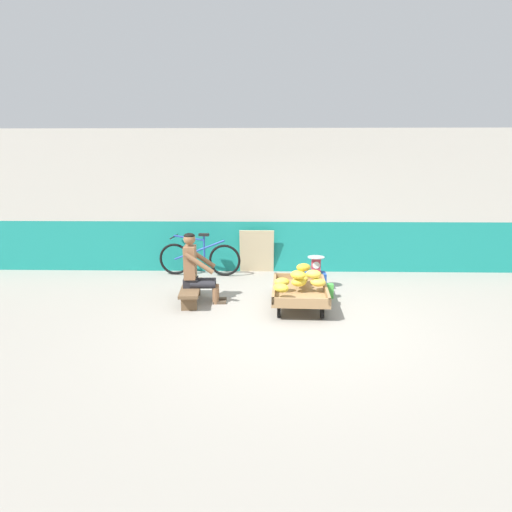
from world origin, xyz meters
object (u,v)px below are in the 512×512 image
(shopping_bag, at_px, (328,291))
(vendor_seated, at_px, (196,268))
(bicycle_near_left, at_px, (199,258))
(banana_cart, at_px, (300,292))
(sign_board, at_px, (257,251))
(low_bench, at_px, (191,290))
(weighing_scale, at_px, (316,264))
(plastic_crate, at_px, (315,281))

(shopping_bag, bearing_deg, vendor_seated, -172.58)
(vendor_seated, xyz_separation_m, bicycle_near_left, (-0.21, 1.73, -0.21))
(banana_cart, distance_m, bicycle_near_left, 2.68)
(bicycle_near_left, distance_m, shopping_bag, 2.79)
(sign_board, bearing_deg, vendor_seated, -114.94)
(vendor_seated, bearing_deg, low_bench, -176.85)
(vendor_seated, bearing_deg, banana_cart, -6.48)
(weighing_scale, height_order, sign_board, sign_board)
(plastic_crate, bearing_deg, weighing_scale, -90.00)
(plastic_crate, bearing_deg, bicycle_near_left, 157.48)
(vendor_seated, distance_m, shopping_bag, 2.23)
(bicycle_near_left, bearing_deg, sign_board, 13.61)
(banana_cart, relative_size, weighing_scale, 4.92)
(vendor_seated, bearing_deg, shopping_bag, 7.42)
(vendor_seated, distance_m, sign_board, 2.22)
(vendor_seated, relative_size, sign_board, 1.28)
(banana_cart, height_order, vendor_seated, vendor_seated)
(low_bench, height_order, vendor_seated, vendor_seated)
(low_bench, relative_size, plastic_crate, 3.11)
(weighing_scale, height_order, bicycle_near_left, bicycle_near_left)
(banana_cart, relative_size, shopping_bag, 6.15)
(weighing_scale, distance_m, shopping_bag, 0.64)
(low_bench, relative_size, weighing_scale, 3.74)
(plastic_crate, bearing_deg, low_bench, -158.81)
(plastic_crate, xyz_separation_m, shopping_bag, (0.15, -0.53, -0.03))
(banana_cart, xyz_separation_m, vendor_seated, (-1.66, 0.19, 0.33))
(banana_cart, height_order, plastic_crate, banana_cart)
(bicycle_near_left, xyz_separation_m, sign_board, (1.15, 0.28, 0.09))
(sign_board, bearing_deg, banana_cart, -71.85)
(weighing_scale, relative_size, sign_board, 0.34)
(sign_board, bearing_deg, bicycle_near_left, -166.39)
(shopping_bag, bearing_deg, sign_board, 125.42)
(plastic_crate, height_order, weighing_scale, weighing_scale)
(banana_cart, height_order, shopping_bag, banana_cart)
(bicycle_near_left, height_order, shopping_bag, bicycle_near_left)
(vendor_seated, distance_m, weighing_scale, 2.18)
(banana_cart, distance_m, weighing_scale, 1.08)
(weighing_scale, bearing_deg, sign_board, 131.97)
(bicycle_near_left, bearing_deg, shopping_bag, -31.44)
(bicycle_near_left, relative_size, sign_board, 1.86)
(low_bench, bearing_deg, plastic_crate, 21.19)
(weighing_scale, bearing_deg, bicycle_near_left, 157.45)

